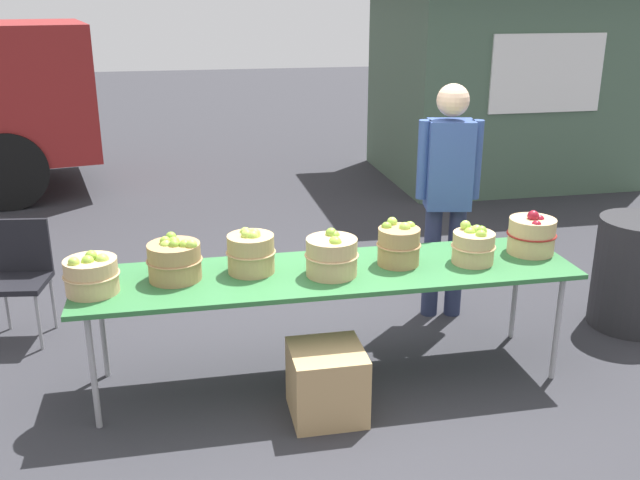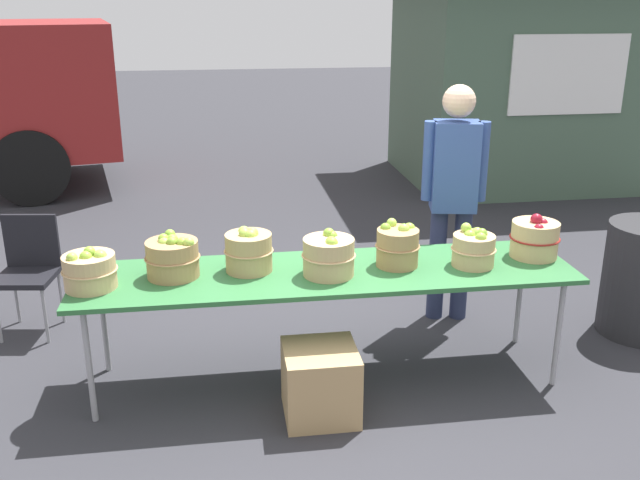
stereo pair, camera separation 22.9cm
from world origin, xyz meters
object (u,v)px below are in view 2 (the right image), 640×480
(apple_basket_green_0, at_px, (90,270))
(apple_basket_green_2, at_px, (249,250))
(apple_basket_green_3, at_px, (328,256))
(apple_basket_red_0, at_px, (535,238))
(apple_basket_green_5, at_px, (474,248))
(produce_crate, at_px, (320,382))
(apple_basket_green_1, at_px, (173,257))
(folding_chair, at_px, (29,265))
(market_table, at_px, (327,276))
(apple_basket_green_4, at_px, (398,246))
(vendor_adult, at_px, (454,186))

(apple_basket_green_0, distance_m, apple_basket_green_2, 0.94)
(apple_basket_green_3, height_order, apple_basket_red_0, apple_basket_red_0)
(apple_basket_green_5, distance_m, produce_crate, 1.28)
(apple_basket_green_1, relative_size, apple_basket_green_2, 1.09)
(apple_basket_green_2, distance_m, apple_basket_green_3, 0.50)
(apple_basket_red_0, bearing_deg, folding_chair, 164.19)
(apple_basket_green_3, bearing_deg, apple_basket_green_0, -179.93)
(market_table, height_order, produce_crate, market_table)
(apple_basket_green_0, distance_m, produce_crate, 1.50)
(apple_basket_green_4, relative_size, folding_chair, 0.33)
(apple_basket_green_3, relative_size, apple_basket_red_0, 1.03)
(apple_basket_green_4, distance_m, produce_crate, 0.98)
(apple_basket_green_5, distance_m, vendor_adult, 0.85)
(apple_basket_green_5, relative_size, apple_basket_red_0, 0.88)
(market_table, relative_size, folding_chair, 3.60)
(apple_basket_green_5, bearing_deg, apple_basket_green_4, 171.92)
(produce_crate, bearing_deg, apple_basket_green_3, 74.42)
(apple_basket_green_5, bearing_deg, produce_crate, -159.41)
(market_table, distance_m, vendor_adult, 1.36)
(apple_basket_green_2, bearing_deg, apple_basket_green_3, -16.49)
(apple_basket_green_0, xyz_separation_m, apple_basket_green_5, (2.34, 0.03, 0.01))
(apple_basket_green_3, xyz_separation_m, produce_crate, (-0.10, -0.36, -0.66))
(apple_basket_green_1, bearing_deg, apple_basket_green_5, -2.60)
(apple_basket_green_4, xyz_separation_m, vendor_adult, (0.61, 0.75, 0.17))
(produce_crate, bearing_deg, apple_basket_green_2, 126.79)
(market_table, distance_m, produce_crate, 0.67)
(apple_basket_green_1, bearing_deg, apple_basket_green_2, 3.47)
(apple_basket_green_0, xyz_separation_m, apple_basket_green_4, (1.87, 0.10, 0.02))
(apple_basket_green_0, bearing_deg, produce_crate, -15.36)
(apple_basket_green_0, distance_m, apple_basket_green_3, 1.41)
(apple_basket_green_3, xyz_separation_m, apple_basket_green_5, (0.93, 0.03, -0.01))
(apple_basket_green_3, bearing_deg, apple_basket_green_1, 173.14)
(apple_basket_green_1, height_order, vendor_adult, vendor_adult)
(apple_basket_red_0, xyz_separation_m, produce_crate, (-1.48, -0.48, -0.66))
(produce_crate, bearing_deg, apple_basket_red_0, 18.08)
(apple_basket_green_4, bearing_deg, apple_basket_red_0, 1.75)
(apple_basket_green_4, height_order, folding_chair, apple_basket_green_4)
(market_table, height_order, apple_basket_green_3, apple_basket_green_3)
(apple_basket_green_2, bearing_deg, apple_basket_green_0, -171.32)
(folding_chair, bearing_deg, produce_crate, -28.89)
(apple_basket_green_2, xyz_separation_m, apple_basket_green_3, (0.48, -0.14, -0.01))
(vendor_adult, relative_size, produce_crate, 4.16)
(apple_basket_green_2, relative_size, vendor_adult, 0.17)
(apple_basket_green_2, distance_m, apple_basket_green_5, 1.41)
(market_table, distance_m, apple_basket_green_1, 0.96)
(apple_basket_green_2, relative_size, apple_basket_green_5, 1.08)
(apple_basket_green_1, bearing_deg, vendor_adult, 20.12)
(produce_crate, bearing_deg, apple_basket_green_5, 20.59)
(apple_basket_green_3, relative_size, apple_basket_green_4, 1.17)
(apple_basket_green_0, distance_m, apple_basket_green_1, 0.48)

